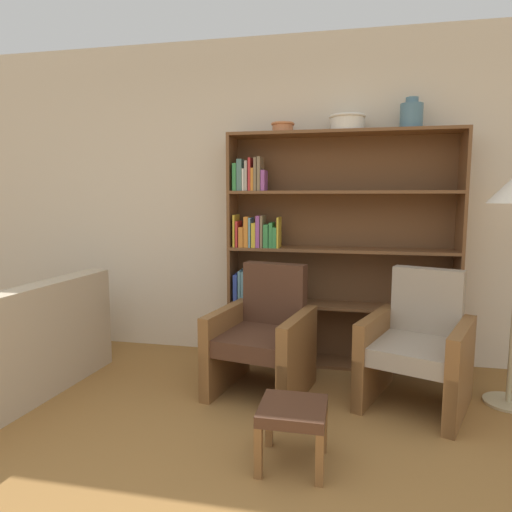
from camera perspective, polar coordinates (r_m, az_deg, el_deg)
wall_back at (r=4.02m, az=3.25°, el=6.94°), size 12.00×0.06×2.75m
bookshelf at (r=3.85m, az=7.89°, el=0.15°), size 1.86×0.30×1.93m
bowl_sage at (r=3.87m, az=3.37°, el=15.80°), size 0.19×0.19×0.08m
bowl_olive at (r=3.83m, az=11.33°, el=16.08°), size 0.29×0.29×0.12m
vase_tall at (r=3.86m, az=18.86°, el=16.29°), size 0.17×0.17×0.24m
armchair_leather at (r=3.37m, az=0.98°, el=-10.15°), size 0.76×0.79×0.91m
armchair_cushioned at (r=3.35m, az=19.58°, el=-10.73°), size 0.84×0.86×0.91m
footstool at (r=2.54m, az=4.62°, el=-19.33°), size 0.35×0.35×0.33m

